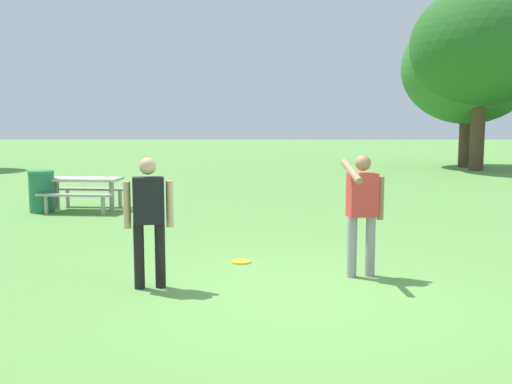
{
  "coord_description": "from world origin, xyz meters",
  "views": [
    {
      "loc": [
        -0.52,
        -7.0,
        2.08
      ],
      "look_at": [
        -0.48,
        1.92,
        1.0
      ],
      "focal_mm": 41.01,
      "sensor_mm": 36.0,
      "label": 1
    }
  ],
  "objects_px": {
    "person_catcher": "(360,206)",
    "tree_broad_center": "(478,46)",
    "frisbee": "(238,262)",
    "trash_can_beside_table": "(39,191)",
    "tree_far_right": "(466,68)",
    "picnic_table_near": "(81,187)",
    "person_thrower": "(146,214)"
  },
  "relations": [
    {
      "from": "frisbee",
      "to": "trash_can_beside_table",
      "type": "xyz_separation_m",
      "value": [
        -4.71,
        4.84,
        0.47
      ]
    },
    {
      "from": "frisbee",
      "to": "trash_can_beside_table",
      "type": "relative_size",
      "value": 0.31
    },
    {
      "from": "frisbee",
      "to": "tree_far_right",
      "type": "xyz_separation_m",
      "value": [
        9.75,
        18.13,
        4.44
      ]
    },
    {
      "from": "person_catcher",
      "to": "tree_far_right",
      "type": "xyz_separation_m",
      "value": [
        8.11,
        18.92,
        3.5
      ]
    },
    {
      "from": "picnic_table_near",
      "to": "tree_broad_center",
      "type": "bearing_deg",
      "value": 40.02
    },
    {
      "from": "frisbee",
      "to": "tree_broad_center",
      "type": "xyz_separation_m",
      "value": [
        9.58,
        16.31,
        5.17
      ]
    },
    {
      "from": "person_catcher",
      "to": "tree_broad_center",
      "type": "relative_size",
      "value": 0.21
    },
    {
      "from": "trash_can_beside_table",
      "to": "tree_broad_center",
      "type": "bearing_deg",
      "value": 38.75
    },
    {
      "from": "person_thrower",
      "to": "person_catcher",
      "type": "relative_size",
      "value": 1.0
    },
    {
      "from": "tree_broad_center",
      "to": "picnic_table_near",
      "type": "bearing_deg",
      "value": -139.98
    },
    {
      "from": "person_thrower",
      "to": "tree_far_right",
      "type": "distance_m",
      "value": 22.56
    },
    {
      "from": "person_thrower",
      "to": "tree_broad_center",
      "type": "distance_m",
      "value": 21.05
    },
    {
      "from": "person_thrower",
      "to": "frisbee",
      "type": "bearing_deg",
      "value": 50.18
    },
    {
      "from": "picnic_table_near",
      "to": "tree_broad_center",
      "type": "height_order",
      "value": "tree_broad_center"
    },
    {
      "from": "trash_can_beside_table",
      "to": "tree_broad_center",
      "type": "distance_m",
      "value": 18.91
    },
    {
      "from": "person_thrower",
      "to": "trash_can_beside_table",
      "type": "relative_size",
      "value": 1.71
    },
    {
      "from": "frisbee",
      "to": "picnic_table_near",
      "type": "xyz_separation_m",
      "value": [
        -3.8,
        5.08,
        0.55
      ]
    },
    {
      "from": "trash_can_beside_table",
      "to": "tree_broad_center",
      "type": "relative_size",
      "value": 0.12
    },
    {
      "from": "tree_broad_center",
      "to": "person_thrower",
      "type": "bearing_deg",
      "value": -121.22
    },
    {
      "from": "person_catcher",
      "to": "tree_broad_center",
      "type": "bearing_deg",
      "value": 65.09
    },
    {
      "from": "frisbee",
      "to": "tree_far_right",
      "type": "bearing_deg",
      "value": 61.73
    },
    {
      "from": "tree_broad_center",
      "to": "person_catcher",
      "type": "bearing_deg",
      "value": -114.91
    },
    {
      "from": "person_catcher",
      "to": "picnic_table_near",
      "type": "height_order",
      "value": "person_catcher"
    },
    {
      "from": "person_catcher",
      "to": "frisbee",
      "type": "distance_m",
      "value": 2.05
    },
    {
      "from": "frisbee",
      "to": "tree_far_right",
      "type": "distance_m",
      "value": 21.06
    },
    {
      "from": "person_catcher",
      "to": "tree_broad_center",
      "type": "height_order",
      "value": "tree_broad_center"
    },
    {
      "from": "tree_broad_center",
      "to": "tree_far_right",
      "type": "height_order",
      "value": "tree_broad_center"
    },
    {
      "from": "tree_far_right",
      "to": "tree_broad_center",
      "type": "bearing_deg",
      "value": -95.25
    },
    {
      "from": "person_catcher",
      "to": "picnic_table_near",
      "type": "relative_size",
      "value": 0.89
    },
    {
      "from": "tree_broad_center",
      "to": "tree_far_right",
      "type": "relative_size",
      "value": 1.1
    },
    {
      "from": "person_catcher",
      "to": "person_thrower",
      "type": "bearing_deg",
      "value": -168.92
    },
    {
      "from": "frisbee",
      "to": "trash_can_beside_table",
      "type": "distance_m",
      "value": 6.77
    }
  ]
}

